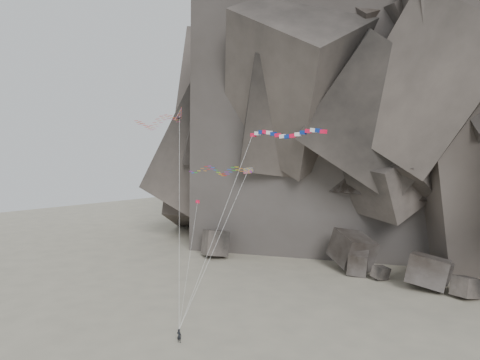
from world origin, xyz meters
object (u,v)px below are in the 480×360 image
Objects in this scene: delta_kite at (154,122)px; banner_kite at (285,135)px; parafoil_kite at (215,170)px; kite_flyer at (179,335)px; pennant_kite at (195,219)px.

banner_kite is at bearing -13.28° from delta_kite.
delta_kite is at bearing -176.43° from parafoil_kite.
delta_kite reaches higher than parafoil_kite.
kite_flyer is 0.13× the size of pennant_kite.
kite_flyer is 0.07× the size of delta_kite.
banner_kite reaches higher than pennant_kite.
delta_kite reaches higher than kite_flyer.
parafoil_kite is at bearing 51.63° from pennant_kite.
delta_kite is (-10.24, 5.45, 24.71)m from kite_flyer.
delta_kite is at bearing -179.38° from pennant_kite.
banner_kite is 16.16m from pennant_kite.
pennant_kite is at bearing -74.08° from kite_flyer.
delta_kite is 19.64m from banner_kite.
pennant_kite is (-12.26, -1.78, -10.37)m from banner_kite.
kite_flyer is 13.92m from pennant_kite.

